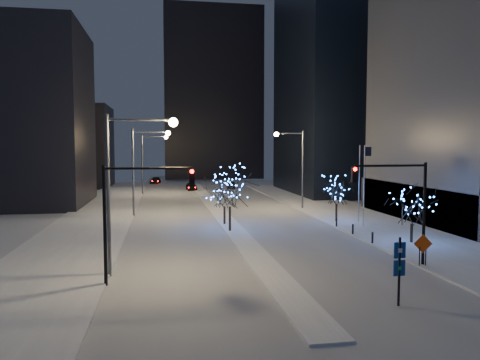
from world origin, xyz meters
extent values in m
plane|color=silver|center=(0.00, 0.00, 0.00)|extent=(160.00, 160.00, 0.00)
cube|color=silver|center=(0.00, 35.00, 0.01)|extent=(20.00, 130.00, 0.02)
cube|color=white|center=(0.00, 30.00, 0.07)|extent=(2.00, 80.00, 0.15)
cube|color=white|center=(15.00, 20.00, 0.07)|extent=(10.00, 90.00, 0.15)
cube|color=white|center=(-14.00, 20.00, 0.07)|extent=(8.00, 90.00, 0.15)
cube|color=black|center=(-28.00, 40.00, 12.00)|extent=(22.00, 18.00, 24.00)
cube|color=black|center=(-26.00, 70.00, 8.00)|extent=(18.00, 16.00, 16.00)
cube|color=black|center=(6.00, 92.00, 21.00)|extent=(24.00, 14.00, 42.00)
cylinder|color=#595E66|center=(-10.00, 2.00, 5.00)|extent=(0.24, 0.24, 10.00)
cylinder|color=#595E66|center=(-8.00, 2.00, 9.70)|extent=(4.00, 0.16, 0.16)
sphere|color=#FFC87F|center=(-6.00, 2.00, 9.55)|extent=(0.56, 0.56, 0.56)
cylinder|color=#595E66|center=(-10.00, 27.00, 5.00)|extent=(0.24, 0.24, 10.00)
cylinder|color=#595E66|center=(-8.00, 27.00, 9.70)|extent=(4.00, 0.16, 0.16)
sphere|color=#FFC87F|center=(-6.00, 27.00, 9.55)|extent=(0.56, 0.56, 0.56)
cylinder|color=#595E66|center=(-10.00, 52.00, 5.00)|extent=(0.24, 0.24, 10.00)
cylinder|color=#595E66|center=(-8.00, 52.00, 9.70)|extent=(4.00, 0.16, 0.16)
sphere|color=#FFC87F|center=(-6.00, 52.00, 9.55)|extent=(0.56, 0.56, 0.56)
cylinder|color=#595E66|center=(11.00, 30.00, 5.00)|extent=(0.24, 0.24, 10.00)
cylinder|color=#595E66|center=(9.25, 30.00, 9.70)|extent=(3.50, 0.16, 0.16)
sphere|color=#FFC87F|center=(7.50, 30.00, 9.55)|extent=(0.56, 0.56, 0.56)
cylinder|color=black|center=(-10.00, 0.00, 3.50)|extent=(0.20, 0.20, 7.00)
cylinder|color=black|center=(-7.50, 0.00, 6.80)|extent=(5.00, 0.14, 0.14)
cube|color=black|center=(-5.00, 0.00, 6.25)|extent=(0.32, 0.28, 1.00)
sphere|color=#FF0C05|center=(-5.00, -0.18, 6.60)|extent=(0.22, 0.22, 0.22)
cylinder|color=black|center=(10.50, 1.00, 3.50)|extent=(0.20, 0.20, 7.00)
cylinder|color=black|center=(8.00, 1.00, 6.80)|extent=(5.00, 0.14, 0.14)
cube|color=black|center=(5.50, 1.00, 6.25)|extent=(0.32, 0.28, 1.00)
sphere|color=#FF0C05|center=(5.50, 0.82, 6.60)|extent=(0.22, 0.22, 0.22)
cylinder|color=silver|center=(13.00, 16.00, 4.15)|extent=(0.10, 0.10, 8.00)
cube|color=black|center=(13.35, 16.00, 7.55)|extent=(0.70, 0.03, 0.90)
cylinder|color=silver|center=(13.60, 18.50, 4.15)|extent=(0.10, 0.10, 8.00)
cube|color=black|center=(13.95, 18.50, 7.55)|extent=(0.70, 0.03, 0.90)
cylinder|color=black|center=(10.20, 4.00, 0.60)|extent=(0.16, 0.16, 0.90)
cylinder|color=black|center=(10.20, 8.00, 0.60)|extent=(0.16, 0.16, 0.90)
cylinder|color=black|center=(10.20, 12.00, 0.60)|extent=(0.16, 0.16, 0.90)
cylinder|color=black|center=(10.20, 16.00, 0.60)|extent=(0.16, 0.16, 0.90)
imported|color=black|center=(-1.50, 57.82, 0.73)|extent=(2.05, 4.41, 1.46)
imported|color=black|center=(6.18, 60.39, 0.64)|extent=(1.71, 3.98, 1.28)
imported|color=black|center=(-8.22, 74.59, 0.66)|extent=(2.58, 4.81, 1.32)
cylinder|color=black|center=(-0.50, 15.54, 1.28)|extent=(0.22, 0.22, 2.27)
cylinder|color=black|center=(-0.50, 19.41, 1.04)|extent=(0.22, 0.22, 1.79)
cylinder|color=black|center=(13.54, 7.82, 0.92)|extent=(0.22, 0.22, 1.54)
cylinder|color=black|center=(11.41, 19.18, 1.07)|extent=(0.22, 0.22, 1.84)
cylinder|color=black|center=(5.00, -6.00, 1.76)|extent=(0.12, 0.12, 3.52)
cube|color=navy|center=(5.00, -6.00, 2.87)|extent=(0.63, 0.13, 0.80)
cube|color=navy|center=(5.00, -6.00, 1.96)|extent=(0.63, 0.13, 0.80)
cylinder|color=black|center=(10.07, 0.70, 0.77)|extent=(0.07, 0.07, 1.24)
cylinder|color=black|center=(10.53, 0.70, 0.77)|extent=(0.07, 0.07, 1.24)
cube|color=#FF540D|center=(10.30, 0.70, 1.62)|extent=(1.27, 0.19, 1.28)
camera|label=1|loc=(-6.70, -27.47, 8.08)|focal=35.00mm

